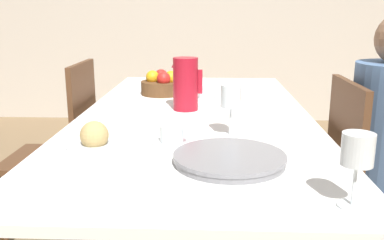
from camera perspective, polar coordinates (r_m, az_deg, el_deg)
name	(u,v)px	position (r m, az deg, el deg)	size (l,w,h in m)	color
wall_back	(205,0)	(4.71, 1.78, 15.73)	(10.00, 0.06, 2.60)	beige
dining_table	(195,131)	(1.94, 0.42, -1.44)	(1.01, 2.10, 0.74)	white
chair_person_side	(372,197)	(1.80, 22.91, -9.38)	(0.42, 0.42, 0.94)	#51331E
chair_opposite	(63,149)	(2.30, -16.88, -3.68)	(0.42, 0.42, 0.94)	#51331E
red_pitcher	(186,84)	(1.97, -0.86, 4.86)	(0.14, 0.12, 0.24)	#A31423
wine_glass_water	(231,99)	(1.55, 5.21, 2.86)	(0.07, 0.07, 0.19)	white
wine_glass_juice	(357,154)	(1.05, 21.18, -4.24)	(0.07, 0.07, 0.18)	white
teacup_near_person	(172,136)	(1.47, -2.71, -2.16)	(0.14, 0.14, 0.07)	silver
teacup_across	(206,94)	(2.22, 1.89, 3.45)	(0.14, 0.14, 0.07)	silver
serving_tray	(229,159)	(1.29, 5.02, -5.17)	(0.34, 0.34, 0.03)	gray
bread_plate	(95,139)	(1.47, -12.86, -2.45)	(0.19, 0.19, 0.10)	silver
fruit_bowl	(162,85)	(2.36, -4.00, 4.73)	(0.23, 0.23, 0.13)	brown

